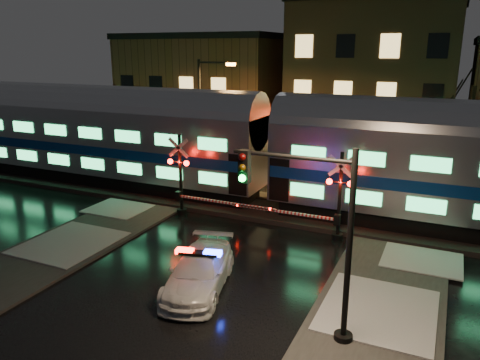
# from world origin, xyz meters

# --- Properties ---
(ground) EXTENTS (120.00, 120.00, 0.00)m
(ground) POSITION_xyz_m (0.00, 0.00, 0.00)
(ground) COLOR black
(ground) RESTS_ON ground
(ballast) EXTENTS (90.00, 4.20, 0.24)m
(ballast) POSITION_xyz_m (0.00, 5.00, 0.12)
(ballast) COLOR black
(ballast) RESTS_ON ground
(sidewalk_left) EXTENTS (4.00, 20.00, 0.12)m
(sidewalk_left) POSITION_xyz_m (-6.50, -6.00, 0.06)
(sidewalk_left) COLOR #2D2D2D
(sidewalk_left) RESTS_ON ground
(building_left) EXTENTS (14.00, 10.00, 9.00)m
(building_left) POSITION_xyz_m (-13.00, 22.00, 4.50)
(building_left) COLOR #522F20
(building_left) RESTS_ON ground
(building_mid) EXTENTS (12.00, 11.00, 11.50)m
(building_mid) POSITION_xyz_m (2.00, 22.50, 5.75)
(building_mid) COLOR brown
(building_mid) RESTS_ON ground
(train) EXTENTS (51.00, 3.12, 5.92)m
(train) POSITION_xyz_m (-0.38, 5.00, 3.38)
(train) COLOR black
(train) RESTS_ON ballast
(police_car) EXTENTS (2.95, 4.93, 1.50)m
(police_car) POSITION_xyz_m (0.47, -3.97, 0.68)
(police_car) COLOR silver
(police_car) RESTS_ON ground
(crossing_signal_right) EXTENTS (5.67, 0.65, 4.02)m
(crossing_signal_right) POSITION_xyz_m (3.54, 2.30, 1.66)
(crossing_signal_right) COLOR black
(crossing_signal_right) RESTS_ON ground
(crossing_signal_left) EXTENTS (5.86, 0.66, 4.15)m
(crossing_signal_left) POSITION_xyz_m (-3.78, 2.31, 1.72)
(crossing_signal_left) COLOR black
(crossing_signal_left) RESTS_ON ground
(traffic_light) EXTENTS (3.72, 0.68, 5.75)m
(traffic_light) POSITION_xyz_m (4.90, -5.05, 3.06)
(traffic_light) COLOR black
(traffic_light) RESTS_ON ground
(streetlight) EXTENTS (2.54, 0.27, 7.60)m
(streetlight) POSITION_xyz_m (-6.39, 9.00, 4.38)
(streetlight) COLOR black
(streetlight) RESTS_ON ground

